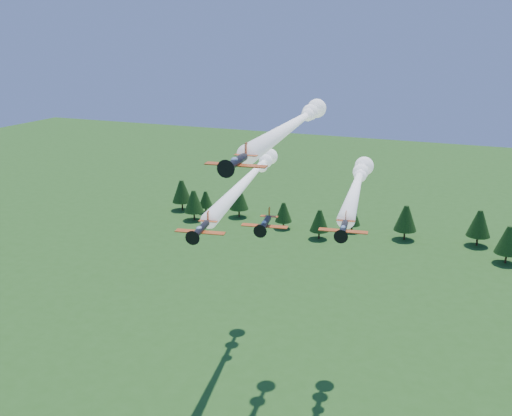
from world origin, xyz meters
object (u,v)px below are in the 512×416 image
at_px(plane_left, 250,177).
at_px(plane_right, 357,183).
at_px(plane_slot, 265,223).
at_px(plane_lead, 295,123).

xyz_separation_m(plane_left, plane_right, (22.25, -4.92, 2.06)).
bearing_deg(plane_left, plane_right, -22.46).
distance_m(plane_left, plane_slot, 28.61).
bearing_deg(plane_lead, plane_slot, -94.36).
distance_m(plane_lead, plane_slot, 19.50).
height_order(plane_left, plane_slot, plane_left).
relative_size(plane_lead, plane_right, 1.29).
relative_size(plane_lead, plane_left, 0.97).
bearing_deg(plane_right, plane_left, 159.16).
relative_size(plane_left, plane_right, 1.33).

